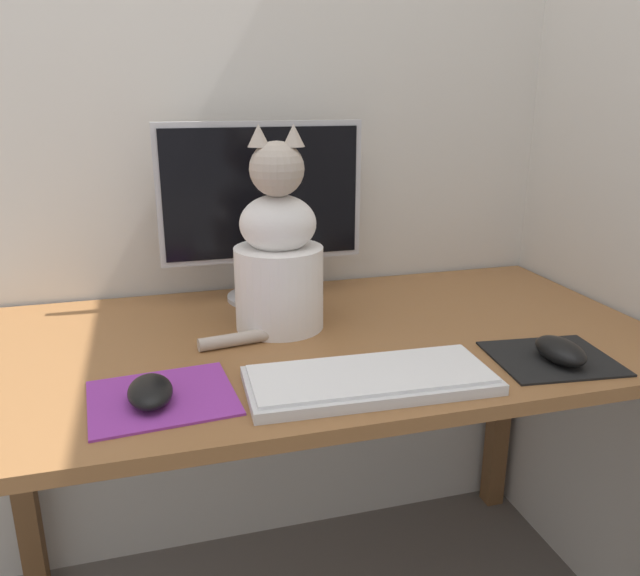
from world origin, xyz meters
name	(u,v)px	position (x,y,z in m)	size (l,w,h in m)	color
wall_back	(271,59)	(0.00, 0.38, 1.25)	(7.00, 0.04, 2.50)	beige
desk	(315,380)	(0.00, 0.00, 0.63)	(1.35, 0.70, 0.72)	brown
monitor	(262,205)	(-0.05, 0.25, 0.94)	(0.45, 0.17, 0.40)	#B2B2B7
keyboard	(370,379)	(0.03, -0.23, 0.73)	(0.41, 0.18, 0.02)	silver
mousepad_left	(162,398)	(-0.30, -0.19, 0.72)	(0.24, 0.21, 0.00)	purple
mousepad_right	(552,358)	(0.38, -0.22, 0.72)	(0.23, 0.20, 0.00)	black
computer_mouse_left	(150,391)	(-0.32, -0.20, 0.74)	(0.07, 0.11, 0.03)	black
computer_mouse_right	(560,351)	(0.38, -0.24, 0.75)	(0.07, 0.11, 0.04)	black
cat	(278,256)	(-0.06, 0.07, 0.87)	(0.28, 0.21, 0.40)	white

